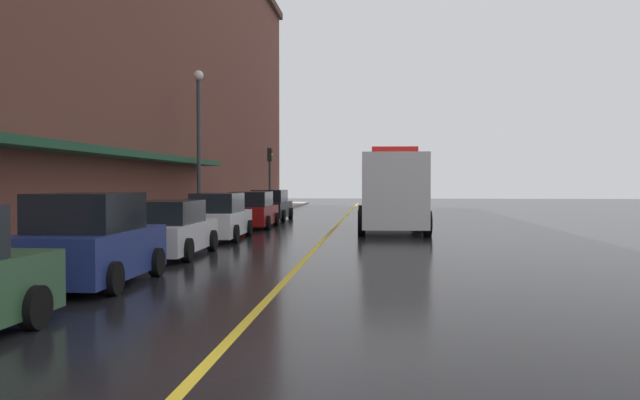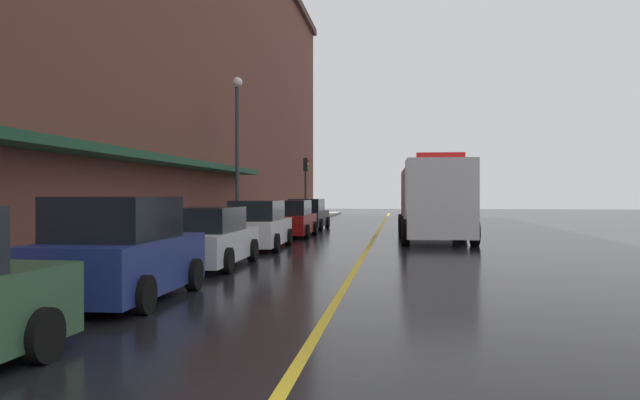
# 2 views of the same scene
# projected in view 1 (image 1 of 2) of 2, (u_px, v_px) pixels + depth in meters

# --- Properties ---
(ground_plane) EXTENTS (112.00, 112.00, 0.00)m
(ground_plane) POSITION_uv_depth(u_px,v_px,m) (337.00, 226.00, 32.15)
(ground_plane) COLOR black
(sidewalk_left) EXTENTS (2.40, 70.00, 0.15)m
(sidewalk_left) POSITION_uv_depth(u_px,v_px,m) (211.00, 224.00, 32.68)
(sidewalk_left) COLOR #9E9B93
(sidewalk_left) RESTS_ON ground
(lane_center_stripe) EXTENTS (0.16, 70.00, 0.01)m
(lane_center_stripe) POSITION_uv_depth(u_px,v_px,m) (337.00, 226.00, 32.15)
(lane_center_stripe) COLOR gold
(lane_center_stripe) RESTS_ON ground
(brick_building_left) EXTENTS (14.64, 64.00, 18.21)m
(brick_building_left) POSITION_uv_depth(u_px,v_px,m) (45.00, 38.00, 32.13)
(brick_building_left) COLOR brown
(brick_building_left) RESTS_ON ground
(parked_car_1) EXTENTS (2.19, 4.17, 1.89)m
(parked_car_1) POSITION_uv_depth(u_px,v_px,m) (90.00, 242.00, 13.64)
(parked_car_1) COLOR navy
(parked_car_1) RESTS_ON ground
(parked_car_2) EXTENTS (2.13, 4.73, 1.59)m
(parked_car_2) POSITION_uv_depth(u_px,v_px,m) (169.00, 230.00, 19.00)
(parked_car_2) COLOR silver
(parked_car_2) RESTS_ON ground
(parked_car_3) EXTENTS (2.07, 4.75, 1.72)m
(parked_car_3) POSITION_uv_depth(u_px,v_px,m) (219.00, 218.00, 24.57)
(parked_car_3) COLOR silver
(parked_car_3) RESTS_ON ground
(parked_car_4) EXTENTS (2.17, 4.66, 1.68)m
(parked_car_4) POSITION_uv_depth(u_px,v_px,m) (252.00, 211.00, 30.98)
(parked_car_4) COLOR maroon
(parked_car_4) RESTS_ON ground
(parked_car_5) EXTENTS (2.18, 4.42, 1.70)m
(parked_car_5) POSITION_uv_depth(u_px,v_px,m) (270.00, 206.00, 37.28)
(parked_car_5) COLOR black
(parked_car_5) RESTS_ON ground
(box_truck) EXTENTS (3.06, 8.78, 3.52)m
(box_truck) POSITION_uv_depth(u_px,v_px,m) (391.00, 192.00, 29.24)
(box_truck) COLOR silver
(box_truck) RESTS_ON ground
(parking_meter_0) EXTENTS (0.14, 0.18, 1.33)m
(parking_meter_0) POSITION_uv_depth(u_px,v_px,m) (244.00, 202.00, 36.61)
(parking_meter_0) COLOR #4C4C51
(parking_meter_0) RESTS_ON sidewalk_left
(parking_meter_1) EXTENTS (0.14, 0.18, 1.33)m
(parking_meter_1) POSITION_uv_depth(u_px,v_px,m) (187.00, 210.00, 25.54)
(parking_meter_1) COLOR #4C4C51
(parking_meter_1) RESTS_ON sidewalk_left
(parking_meter_2) EXTENTS (0.14, 0.18, 1.33)m
(parking_meter_2) POSITION_uv_depth(u_px,v_px,m) (178.00, 211.00, 24.38)
(parking_meter_2) COLOR #4C4C51
(parking_meter_2) RESTS_ON sidewalk_left
(parking_meter_3) EXTENTS (0.14, 0.18, 1.33)m
(parking_meter_3) POSITION_uv_depth(u_px,v_px,m) (247.00, 201.00, 37.42)
(parking_meter_3) COLOR #4C4C51
(parking_meter_3) RESTS_ON sidewalk_left
(street_lamp_left) EXTENTS (0.44, 0.44, 6.94)m
(street_lamp_left) POSITION_uv_depth(u_px,v_px,m) (199.00, 131.00, 29.44)
(street_lamp_left) COLOR #33383D
(street_lamp_left) RESTS_ON sidewalk_left
(traffic_light_near) EXTENTS (0.38, 0.36, 4.30)m
(traffic_light_near) POSITION_uv_depth(u_px,v_px,m) (270.00, 167.00, 44.83)
(traffic_light_near) COLOR #232326
(traffic_light_near) RESTS_ON sidewalk_left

